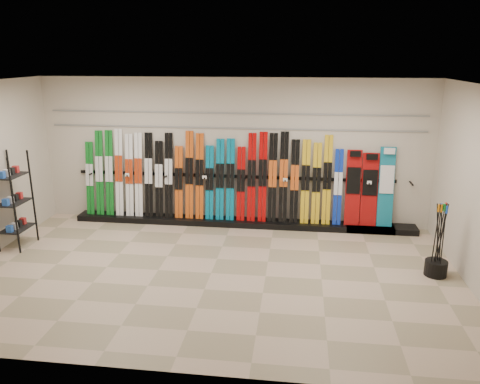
# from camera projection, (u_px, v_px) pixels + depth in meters

# --- Properties ---
(floor) EXTENTS (8.00, 8.00, 0.00)m
(floor) POSITION_uv_depth(u_px,v_px,m) (211.00, 273.00, 7.61)
(floor) COLOR gray
(floor) RESTS_ON ground
(back_wall) EXTENTS (8.00, 0.00, 8.00)m
(back_wall) POSITION_uv_depth(u_px,v_px,m) (232.00, 152.00, 9.57)
(back_wall) COLOR beige
(back_wall) RESTS_ON floor
(ceiling) EXTENTS (8.00, 8.00, 0.00)m
(ceiling) POSITION_uv_depth(u_px,v_px,m) (208.00, 85.00, 6.77)
(ceiling) COLOR silver
(ceiling) RESTS_ON back_wall
(ski_rack_base) EXTENTS (8.00, 0.40, 0.12)m
(ski_rack_base) POSITION_uv_depth(u_px,v_px,m) (242.00, 222.00, 9.74)
(ski_rack_base) COLOR black
(ski_rack_base) RESTS_ON floor
(skis) EXTENTS (5.38, 0.27, 1.83)m
(skis) POSITION_uv_depth(u_px,v_px,m) (209.00, 178.00, 9.63)
(skis) COLOR #11701F
(skis) RESTS_ON ski_rack_base
(snowboards) EXTENTS (0.94, 0.24, 1.58)m
(snowboards) POSITION_uv_depth(u_px,v_px,m) (370.00, 188.00, 9.28)
(snowboards) COLOR #990C0C
(snowboards) RESTS_ON ski_rack_base
(accessory_rack) EXTENTS (0.40, 0.60, 1.76)m
(accessory_rack) POSITION_uv_depth(u_px,v_px,m) (13.00, 201.00, 8.45)
(accessory_rack) COLOR black
(accessory_rack) RESTS_ON floor
(pole_bin) EXTENTS (0.35, 0.35, 0.25)m
(pole_bin) POSITION_uv_depth(u_px,v_px,m) (436.00, 268.00, 7.51)
(pole_bin) COLOR black
(pole_bin) RESTS_ON floor
(ski_poles) EXTENTS (0.20, 0.30, 1.18)m
(ski_poles) POSITION_uv_depth(u_px,v_px,m) (439.00, 239.00, 7.39)
(ski_poles) COLOR black
(ski_poles) RESTS_ON pole_bin
(slatwall_rail_0) EXTENTS (7.60, 0.02, 0.03)m
(slatwall_rail_0) POSITION_uv_depth(u_px,v_px,m) (232.00, 128.00, 9.41)
(slatwall_rail_0) COLOR gray
(slatwall_rail_0) RESTS_ON back_wall
(slatwall_rail_1) EXTENTS (7.60, 0.02, 0.03)m
(slatwall_rail_1) POSITION_uv_depth(u_px,v_px,m) (232.00, 113.00, 9.33)
(slatwall_rail_1) COLOR gray
(slatwall_rail_1) RESTS_ON back_wall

